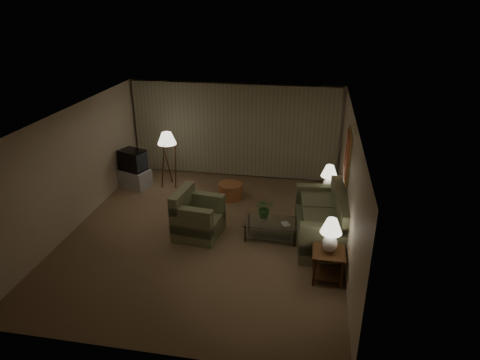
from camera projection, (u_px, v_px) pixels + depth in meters
name	position (u px, v px, depth m)	size (l,w,h in m)	color
ground	(206.00, 233.00, 9.58)	(7.00, 7.00, 0.00)	brown
room_shell	(220.00, 138.00, 10.22)	(6.04, 7.02, 2.72)	#C4B197
sofa	(320.00, 222.00, 9.15)	(2.18, 1.36, 0.89)	#7E805A
armchair	(198.00, 218.00, 9.38)	(1.20, 1.16, 0.83)	#7E805A
side_table_near	(328.00, 260.00, 7.92)	(0.60, 0.60, 0.60)	#3A210F
side_table_far	(327.00, 199.00, 10.26)	(0.53, 0.44, 0.60)	#3A210F
table_lamp_near	(331.00, 233.00, 7.68)	(0.39, 0.39, 0.68)	white
table_lamp_far	(329.00, 176.00, 10.02)	(0.39, 0.39, 0.67)	white
coffee_table	(271.00, 227.00, 9.29)	(1.19, 0.65, 0.41)	silver
tv_cabinet	(135.00, 178.00, 11.79)	(0.96, 0.78, 0.50)	#B4B3B6
crt_tv	(133.00, 160.00, 11.57)	(0.78, 0.67, 0.57)	black
floor_lamp	(168.00, 159.00, 11.59)	(0.50, 0.50, 1.55)	#3A210F
ottoman	(230.00, 191.00, 11.13)	(0.62, 0.62, 0.41)	#B0663B
vase	(264.00, 218.00, 9.23)	(0.13, 0.13, 0.14)	silver
flowers	(265.00, 206.00, 9.12)	(0.39, 0.34, 0.43)	#3C7835
book	(282.00, 224.00, 9.10)	(0.15, 0.21, 0.02)	olive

